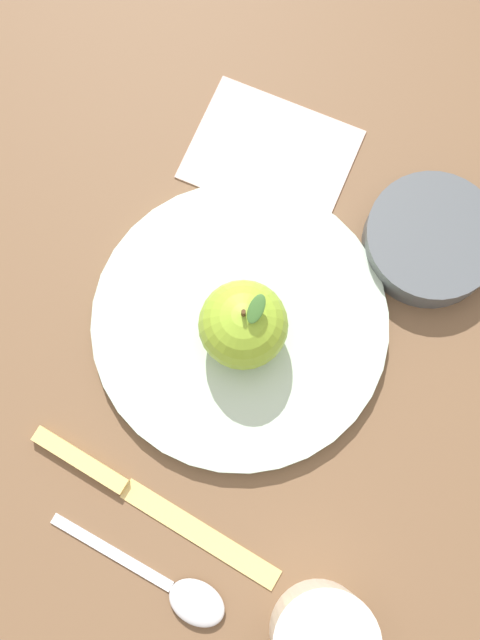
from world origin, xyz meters
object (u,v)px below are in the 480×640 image
object	(u,v)px
side_bowl	(432,239)
apple	(242,320)
linen_napkin	(271,154)
cup	(323,638)
dinner_plate	(240,323)
knife	(132,492)
spoon	(179,592)

from	to	relation	value
side_bowl	apple	bearing A→B (deg)	-168.84
linen_napkin	side_bowl	bearing A→B (deg)	-47.08
cup	dinner_plate	bearing A→B (deg)	89.40
apple	knife	bearing A→B (deg)	-138.69
apple	linen_napkin	size ratio (longest dim) A/B	0.58
apple	spoon	world-z (taller)	apple
dinner_plate	side_bowl	bearing A→B (deg)	8.97
apple	dinner_plate	bearing A→B (deg)	87.18
side_bowl	knife	xyz separation A→B (m)	(-0.31, -0.14, -0.02)
dinner_plate	linen_napkin	size ratio (longest dim) A/B	1.77
side_bowl	knife	distance (m)	0.34
cup	knife	size ratio (longest dim) A/B	0.45
linen_napkin	spoon	bearing A→B (deg)	-116.18
knife	linen_napkin	distance (m)	0.33
knife	linen_napkin	xyz separation A→B (m)	(0.19, 0.27, -0.00)
side_bowl	cup	size ratio (longest dim) A/B	1.48
apple	knife	distance (m)	0.17
dinner_plate	cup	world-z (taller)	cup
apple	cup	world-z (taller)	apple
apple	linen_napkin	world-z (taller)	apple
cup	spoon	bearing A→B (deg)	150.51
linen_napkin	cup	bearing A→B (deg)	-99.93
apple	knife	xyz separation A→B (m)	(-0.12, -0.11, -0.05)
cup	linen_napkin	distance (m)	0.42
side_bowl	knife	bearing A→B (deg)	-154.70
side_bowl	cup	xyz separation A→B (m)	(-0.18, -0.29, 0.02)
cup	linen_napkin	size ratio (longest dim) A/B	0.55
cup	spoon	xyz separation A→B (m)	(-0.10, 0.06, -0.03)
cup	knife	xyz separation A→B (m)	(-0.12, 0.14, -0.03)
spoon	linen_napkin	world-z (taller)	spoon
dinner_plate	knife	world-z (taller)	dinner_plate
side_bowl	linen_napkin	xyz separation A→B (m)	(-0.11, 0.12, -0.02)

